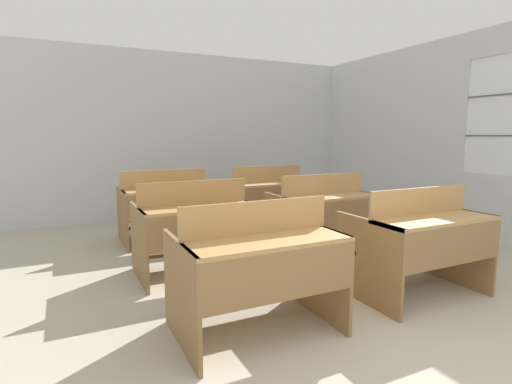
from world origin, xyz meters
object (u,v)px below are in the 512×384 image
at_px(bench_third_left, 165,205).
at_px(bench_front_left, 258,267).
at_px(bench_third_right, 268,197).
at_px(bench_front_right, 419,241).
at_px(bench_second_left, 195,227).
at_px(bench_second_right, 323,214).

bearing_deg(bench_third_left, bench_front_left, -90.18).
bearing_deg(bench_third_right, bench_front_right, -89.34).
distance_m(bench_second_left, bench_third_left, 1.41).
distance_m(bench_third_left, bench_third_right, 1.55).
relative_size(bench_front_right, bench_second_left, 1.00).
relative_size(bench_front_right, bench_third_left, 1.00).
relative_size(bench_front_left, bench_second_left, 1.00).
bearing_deg(bench_third_right, bench_front_left, -119.07).
bearing_deg(bench_third_right, bench_second_right, -89.79).
relative_size(bench_front_left, bench_third_left, 1.00).
xyz_separation_m(bench_front_left, bench_third_left, (0.01, 2.80, 0.00)).
bearing_deg(bench_third_left, bench_third_right, 0.01).
distance_m(bench_front_left, bench_third_left, 2.80).
relative_size(bench_front_left, bench_third_right, 1.00).
xyz_separation_m(bench_third_left, bench_third_right, (1.55, 0.00, 0.00)).
xyz_separation_m(bench_front_right, bench_second_right, (-0.03, 1.39, 0.00)).
distance_m(bench_front_right, bench_second_left, 2.13).
xyz_separation_m(bench_front_left, bench_second_left, (-0.03, 1.39, 0.00)).
height_order(bench_second_left, bench_third_right, same).
bearing_deg(bench_front_left, bench_second_left, 91.13).
xyz_separation_m(bench_second_right, bench_third_right, (-0.01, 1.41, 0.00)).
bearing_deg(bench_second_left, bench_front_right, -40.60).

